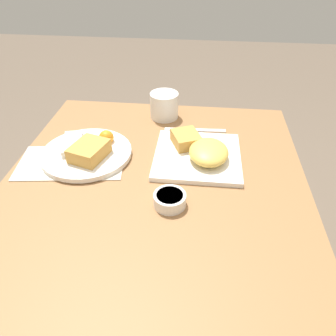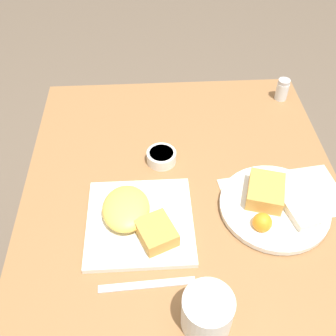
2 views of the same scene
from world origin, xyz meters
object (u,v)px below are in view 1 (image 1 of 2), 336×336
object	(u,v)px
plate_square_near	(200,152)
plate_oval_far	(87,151)
butter_knife	(195,130)
sauce_ramekin	(170,199)
coffee_mug	(164,105)

from	to	relation	value
plate_square_near	plate_oval_far	world-z (taller)	plate_square_near
plate_square_near	butter_knife	size ratio (longest dim) A/B	1.22
plate_oval_far	sauce_ramekin	distance (m)	0.31
coffee_mug	butter_knife	bearing A→B (deg)	-126.65
plate_oval_far	coffee_mug	distance (m)	0.32
plate_oval_far	sauce_ramekin	bearing A→B (deg)	-124.54
plate_oval_far	coffee_mug	bearing A→B (deg)	-36.27
plate_square_near	sauce_ramekin	size ratio (longest dim) A/B	3.12
sauce_ramekin	coffee_mug	world-z (taller)	coffee_mug
plate_square_near	coffee_mug	xyz separation A→B (m)	(0.24, 0.13, 0.02)
plate_square_near	butter_knife	bearing A→B (deg)	7.14
sauce_ramekin	coffee_mug	xyz separation A→B (m)	(0.44, 0.06, 0.03)
sauce_ramekin	coffee_mug	bearing A→B (deg)	8.34
plate_oval_far	sauce_ramekin	xyz separation A→B (m)	(-0.18, -0.26, -0.00)
plate_square_near	coffee_mug	bearing A→B (deg)	28.67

